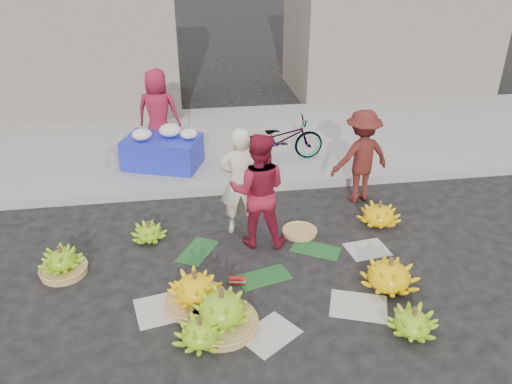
{
  "coord_description": "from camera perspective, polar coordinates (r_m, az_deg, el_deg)",
  "views": [
    {
      "loc": [
        -0.95,
        -5.18,
        3.86
      ],
      "look_at": [
        -0.05,
        0.78,
        0.7
      ],
      "focal_mm": 35.0,
      "sensor_mm": 36.0,
      "label": 1
    }
  ],
  "objects": [
    {
      "name": "ground",
      "position": [
        6.53,
        1.49,
        -8.59
      ],
      "size": [
        80.0,
        80.0,
        0.0
      ],
      "primitive_type": "plane",
      "color": "black",
      "rests_on": "ground"
    },
    {
      "name": "flower_vendor",
      "position": [
        9.38,
        -11.12,
        8.88
      ],
      "size": [
        0.88,
        0.68,
        1.6
      ],
      "primitive_type": "imported",
      "rotation": [
        0.0,
        0.0,
        2.9
      ],
      "color": "#A31931",
      "rests_on": "sidewalk"
    },
    {
      "name": "sidewalk",
      "position": [
        10.26,
        -2.64,
        5.89
      ],
      "size": [
        40.0,
        4.0,
        0.12
      ],
      "primitive_type": "cube",
      "color": "gray",
      "rests_on": "ground"
    },
    {
      "name": "banana_bunch_2",
      "position": [
        5.54,
        -3.91,
        -13.39
      ],
      "size": [
        0.78,
        0.78,
        0.51
      ],
      "rotation": [
        0.0,
        0.0,
        -0.13
      ],
      "color": "#AE8449",
      "rests_on": "ground"
    },
    {
      "name": "banana_bunch_0",
      "position": [
        5.86,
        -6.93,
        -11.13
      ],
      "size": [
        0.79,
        0.79,
        0.48
      ],
      "rotation": [
        0.0,
        0.0,
        -0.3
      ],
      "color": "#AE8449",
      "rests_on": "ground"
    },
    {
      "name": "banana_leaves",
      "position": [
        6.67,
        0.34,
        -7.64
      ],
      "size": [
        2.0,
        1.0,
        0.0
      ],
      "primitive_type": null,
      "color": "#194C20",
      "rests_on": "ground"
    },
    {
      "name": "vendor_cream",
      "position": [
        6.89,
        -1.85,
        1.15
      ],
      "size": [
        0.6,
        0.43,
        1.57
      ],
      "primitive_type": "imported",
      "rotation": [
        0.0,
        0.0,
        3.06
      ],
      "color": "beige",
      "rests_on": "ground"
    },
    {
      "name": "incense_stack",
      "position": [
        6.23,
        -2.16,
        -10.09
      ],
      "size": [
        0.21,
        0.1,
        0.08
      ],
      "primitive_type": "cube",
      "rotation": [
        0.0,
        0.0,
        -0.17
      ],
      "color": "red",
      "rests_on": "ground"
    },
    {
      "name": "banana_bunch_6",
      "position": [
        6.78,
        -21.27,
        -7.48
      ],
      "size": [
        0.57,
        0.57,
        0.41
      ],
      "rotation": [
        0.0,
        0.0,
        -0.07
      ],
      "color": "#AE8449",
      "rests_on": "ground"
    },
    {
      "name": "banana_bunch_4",
      "position": [
        6.29,
        14.97,
        -9.07
      ],
      "size": [
        0.94,
        0.94,
        0.43
      ],
      "rotation": [
        0.0,
        0.0,
        0.42
      ],
      "color": "yellow",
      "rests_on": "ground"
    },
    {
      "name": "vendor_red",
      "position": [
        6.61,
        0.26,
        0.12
      ],
      "size": [
        0.89,
        0.76,
        1.61
      ],
      "primitive_type": "imported",
      "rotation": [
        0.0,
        0.0,
        2.93
      ],
      "color": "#A31931",
      "rests_on": "ground"
    },
    {
      "name": "grey_bucket",
      "position": [
        9.21,
        -15.7,
        3.77
      ],
      "size": [
        0.3,
        0.3,
        0.34
      ],
      "primitive_type": "cylinder",
      "color": "gray",
      "rests_on": "sidewalk"
    },
    {
      "name": "flower_table",
      "position": [
        9.0,
        -10.59,
        4.75
      ],
      "size": [
        1.48,
        1.19,
        0.75
      ],
      "rotation": [
        0.0,
        0.0,
        -0.35
      ],
      "color": "#1B22B4",
      "rests_on": "sidewalk"
    },
    {
      "name": "building_left",
      "position": [
        12.88,
        -23.25,
        17.27
      ],
      "size": [
        6.0,
        3.0,
        4.0
      ],
      "primitive_type": "cube",
      "color": "gray",
      "rests_on": "sidewalk"
    },
    {
      "name": "bicycle",
      "position": [
        9.08,
        2.95,
        6.07
      ],
      "size": [
        0.6,
        1.55,
        0.8
      ],
      "primitive_type": "imported",
      "rotation": [
        0.0,
        0.0,
        1.61
      ],
      "color": "gray",
      "rests_on": "sidewalk"
    },
    {
      "name": "banana_bunch_3",
      "position": [
        5.76,
        17.48,
        -14.0
      ],
      "size": [
        0.7,
        0.7,
        0.34
      ],
      "rotation": [
        0.0,
        0.0,
        -0.39
      ],
      "color": "#6DAE18",
      "rests_on": "ground"
    },
    {
      "name": "man_striped",
      "position": [
        7.94,
        11.93,
        3.99
      ],
      "size": [
        1.07,
        0.75,
        1.5
      ],
      "primitive_type": "imported",
      "rotation": [
        0.0,
        0.0,
        3.35
      ],
      "color": "maroon",
      "rests_on": "ground"
    },
    {
      "name": "newspaper_scatter",
      "position": [
        5.91,
        2.85,
        -13.1
      ],
      "size": [
        3.2,
        1.8,
        0.0
      ],
      "primitive_type": null,
      "color": "beige",
      "rests_on": "ground"
    },
    {
      "name": "banana_bunch_1",
      "position": [
        5.43,
        -6.42,
        -15.61
      ],
      "size": [
        0.59,
        0.59,
        0.35
      ],
      "rotation": [
        0.0,
        0.0,
        0.1
      ],
      "color": "#6DAE18",
      "rests_on": "ground"
    },
    {
      "name": "banana_bunch_7",
      "position": [
        7.15,
        -12.14,
        -4.52
      ],
      "size": [
        0.52,
        0.52,
        0.3
      ],
      "rotation": [
        0.0,
        0.0,
        0.18
      ],
      "color": "#6DAE18",
      "rests_on": "ground"
    },
    {
      "name": "banana_bunch_5",
      "position": [
        7.56,
        13.88,
        -2.46
      ],
      "size": [
        0.65,
        0.65,
        0.38
      ],
      "rotation": [
        0.0,
        0.0,
        -0.05
      ],
      "color": "yellow",
      "rests_on": "ground"
    },
    {
      "name": "curb",
      "position": [
        8.35,
        -1.09,
        0.69
      ],
      "size": [
        40.0,
        0.25,
        0.15
      ],
      "primitive_type": "cube",
      "color": "gray",
      "rests_on": "ground"
    },
    {
      "name": "basket_spare",
      "position": [
        7.21,
        5.0,
        -4.56
      ],
      "size": [
        0.53,
        0.53,
        0.06
      ],
      "primitive_type": "cylinder",
      "rotation": [
        0.0,
        0.0,
        -0.11
      ],
      "color": "#AE8449",
      "rests_on": "ground"
    }
  ]
}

